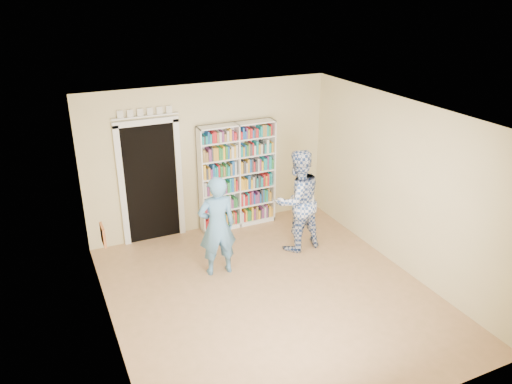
# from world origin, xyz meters

# --- Properties ---
(floor) EXTENTS (5.00, 5.00, 0.00)m
(floor) POSITION_xyz_m (0.00, 0.00, 0.00)
(floor) COLOR #A0784D
(floor) RESTS_ON ground
(ceiling) EXTENTS (5.00, 5.00, 0.00)m
(ceiling) POSITION_xyz_m (0.00, 0.00, 2.70)
(ceiling) COLOR white
(ceiling) RESTS_ON wall_back
(wall_back) EXTENTS (4.50, 0.00, 4.50)m
(wall_back) POSITION_xyz_m (0.00, 2.50, 1.35)
(wall_back) COLOR beige
(wall_back) RESTS_ON floor
(wall_left) EXTENTS (0.00, 5.00, 5.00)m
(wall_left) POSITION_xyz_m (-2.25, 0.00, 1.35)
(wall_left) COLOR beige
(wall_left) RESTS_ON floor
(wall_right) EXTENTS (0.00, 5.00, 5.00)m
(wall_right) POSITION_xyz_m (2.25, 0.00, 1.35)
(wall_right) COLOR beige
(wall_right) RESTS_ON floor
(bookshelf) EXTENTS (1.44, 0.27, 1.98)m
(bookshelf) POSITION_xyz_m (0.46, 2.34, 1.00)
(bookshelf) COLOR white
(bookshelf) RESTS_ON floor
(doorway) EXTENTS (1.10, 0.08, 2.43)m
(doorway) POSITION_xyz_m (-1.10, 2.48, 1.18)
(doorway) COLOR black
(doorway) RESTS_ON floor
(wall_art) EXTENTS (0.03, 0.25, 0.25)m
(wall_art) POSITION_xyz_m (-2.23, 0.20, 1.40)
(wall_art) COLOR brown
(wall_art) RESTS_ON wall_left
(man_blue) EXTENTS (0.62, 0.44, 1.63)m
(man_blue) POSITION_xyz_m (-0.48, 0.93, 0.81)
(man_blue) COLOR #5288B6
(man_blue) RESTS_ON floor
(man_plaid) EXTENTS (0.93, 0.76, 1.77)m
(man_plaid) POSITION_xyz_m (1.03, 1.11, 0.89)
(man_plaid) COLOR #2B4785
(man_plaid) RESTS_ON floor
(paper_sheet) EXTENTS (0.17, 0.09, 0.26)m
(paper_sheet) POSITION_xyz_m (1.16, 0.90, 0.88)
(paper_sheet) COLOR white
(paper_sheet) RESTS_ON man_plaid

